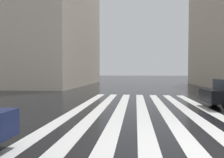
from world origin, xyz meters
name	(u,v)px	position (x,y,z in m)	size (l,w,h in m)	color
ground_plane	(217,154)	(0.00, 0.00, 0.00)	(220.00, 220.00, 0.00)	black
zebra_crossing	(143,112)	(4.00, 1.41, 0.00)	(13.00, 6.50, 0.01)	silver
haussmann_block_mid	(0,19)	(21.49, 21.69, 9.72)	(17.98, 26.47, 19.85)	beige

